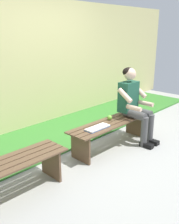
{
  "coord_description": "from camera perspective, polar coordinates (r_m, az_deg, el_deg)",
  "views": [
    {
      "loc": [
        2.99,
        2.36,
        1.81
      ],
      "look_at": [
        0.66,
        0.15,
        0.78
      ],
      "focal_mm": 40.98,
      "sensor_mm": 36.0,
      "label": 1
    }
  ],
  "objects": [
    {
      "name": "ground_plane",
      "position": [
        3.06,
        8.4,
        -19.06
      ],
      "size": [
        10.0,
        7.0,
        0.04
      ],
      "primitive_type": "cube",
      "color": "#9E9E99"
    },
    {
      "name": "grass_strip",
      "position": [
        4.59,
        -16.27,
        -5.9
      ],
      "size": [
        9.0,
        1.98,
        0.03
      ],
      "primitive_type": "cube",
      "color": "#387A2D",
      "rests_on": "ground"
    },
    {
      "name": "brick_wall",
      "position": [
        4.88,
        -15.72,
        9.88
      ],
      "size": [
        9.5,
        0.24,
        2.37
      ],
      "primitive_type": "cube",
      "color": "#D1C684",
      "rests_on": "ground"
    },
    {
      "name": "bench_near",
      "position": [
        4.09,
        4.84,
        -3.54
      ],
      "size": [
        1.6,
        0.44,
        0.43
      ],
      "rotation": [
        0.0,
        0.0,
        -0.02
      ],
      "color": "brown",
      "rests_on": "ground"
    },
    {
      "name": "bench_far",
      "position": [
        3.0,
        -19.0,
        -12.99
      ],
      "size": [
        1.56,
        0.44,
        0.43
      ],
      "rotation": [
        0.0,
        0.0,
        -0.02
      ],
      "color": "brown",
      "rests_on": "ground"
    },
    {
      "name": "person_seated",
      "position": [
        4.28,
        9.91,
        2.17
      ],
      "size": [
        0.5,
        0.69,
        1.23
      ],
      "color": "#1E513D",
      "rests_on": "ground"
    },
    {
      "name": "apple",
      "position": [
        4.11,
        4.53,
        -1.27
      ],
      "size": [
        0.08,
        0.08,
        0.08
      ],
      "primitive_type": "sphere",
      "color": "#72B738",
      "rests_on": "bench_near"
    },
    {
      "name": "book_open",
      "position": [
        3.77,
        1.81,
        -3.55
      ],
      "size": [
        0.41,
        0.16,
        0.02
      ],
      "rotation": [
        0.0,
        0.0,
        -0.02
      ],
      "color": "white",
      "rests_on": "bench_near"
    }
  ]
}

